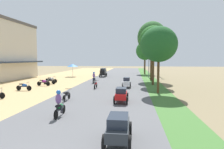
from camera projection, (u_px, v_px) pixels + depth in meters
name	position (u px, v px, depth m)	size (l,w,h in m)	color
shophouse_mid	(2.00, 50.00, 34.34)	(8.13, 11.98, 10.10)	beige
parked_motorbike_fourth	(24.00, 86.00, 21.98)	(1.80, 0.54, 0.94)	black
parked_motorbike_fifth	(44.00, 82.00, 25.87)	(1.80, 0.54, 0.94)	black
parked_motorbike_sixth	(50.00, 81.00, 27.59)	(1.80, 0.54, 0.94)	black
parked_motorbike_seventh	(51.00, 79.00, 29.04)	(1.80, 0.54, 0.94)	black
vendor_umbrella	(73.00, 65.00, 39.17)	(2.20, 2.20, 2.52)	#99999E
median_tree_nearest	(159.00, 44.00, 19.85)	(3.73, 3.73, 6.83)	#4C351E
median_tree_second	(154.00, 41.00, 26.25)	(3.76, 3.76, 7.97)	#4C351E
median_tree_third	(152.00, 38.00, 31.68)	(4.68, 4.68, 9.54)	#4C351E
median_tree_fourth	(145.00, 51.00, 45.26)	(4.14, 4.14, 7.53)	#4C351E
streetlamp_near	(149.00, 53.00, 37.17)	(3.16, 0.20, 7.91)	gray
streetlamp_mid	(144.00, 57.00, 54.81)	(3.16, 0.20, 7.14)	gray
utility_pole_near	(159.00, 52.00, 40.98)	(1.80, 0.20, 9.72)	brown
car_sedan_charcoal	(118.00, 127.00, 8.24)	(1.10, 2.26, 1.19)	#282D33
car_sedan_red	(121.00, 94.00, 15.99)	(1.10, 2.26, 1.19)	red
car_hatchback_white	(127.00, 82.00, 24.23)	(1.04, 2.00, 1.23)	silver
car_van_black	(103.00, 72.00, 38.46)	(1.19, 2.41, 1.67)	black
motorbike_ahead_second	(59.00, 104.00, 11.97)	(0.54, 1.80, 1.66)	black
motorbike_ahead_third	(67.00, 95.00, 16.65)	(0.54, 1.80, 0.94)	black
motorbike_ahead_fourth	(96.00, 84.00, 23.44)	(0.54, 1.80, 0.94)	black
motorbike_ahead_fifth	(94.00, 78.00, 28.58)	(0.54, 1.80, 1.66)	black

